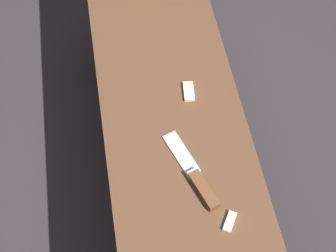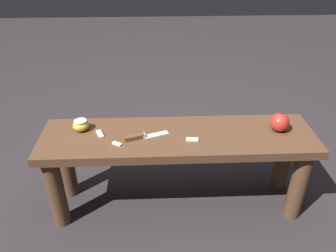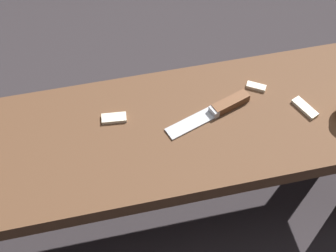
{
  "view_description": "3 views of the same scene",
  "coord_description": "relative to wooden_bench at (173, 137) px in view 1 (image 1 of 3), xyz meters",
  "views": [
    {
      "loc": [
        -0.56,
        0.11,
        1.32
      ],
      "look_at": [
        -0.04,
        0.02,
        0.45
      ],
      "focal_mm": 50.0,
      "sensor_mm": 36.0,
      "label": 1
    },
    {
      "loc": [
        -0.1,
        -1.23,
        1.22
      ],
      "look_at": [
        -0.04,
        0.02,
        0.45
      ],
      "focal_mm": 35.0,
      "sensor_mm": 36.0,
      "label": 2
    },
    {
      "loc": [
        0.08,
        0.57,
        1.22
      ],
      "look_at": [
        -0.04,
        0.02,
        0.45
      ],
      "focal_mm": 50.0,
      "sensor_mm": 36.0,
      "label": 3
    }
  ],
  "objects": [
    {
      "name": "apple_slice_near_knife",
      "position": [
        -0.27,
        -0.07,
        0.1
      ],
      "size": [
        0.05,
        0.04,
        0.01
      ],
      "color": "silver",
      "rests_on": "wooden_bench"
    },
    {
      "name": "ground_plane",
      "position": [
        0.0,
        0.0,
        -0.32
      ],
      "size": [
        8.0,
        8.0,
        0.0
      ],
      "primitive_type": "plane",
      "color": "#2D282B"
    },
    {
      "name": "knife",
      "position": [
        -0.17,
        -0.02,
        0.1
      ],
      "size": [
        0.2,
        0.09,
        0.02
      ],
      "rotation": [
        0.0,
        0.0,
        0.34
      ],
      "color": "#B7BABF",
      "rests_on": "wooden_bench"
    },
    {
      "name": "apple_slice_center",
      "position": [
        0.06,
        -0.05,
        0.1
      ],
      "size": [
        0.05,
        0.03,
        0.01
      ],
      "color": "silver",
      "rests_on": "wooden_bench"
    },
    {
      "name": "wooden_bench",
      "position": [
        0.0,
        0.0,
        0.0
      ],
      "size": [
        1.23,
        0.32,
        0.42
      ],
      "color": "brown",
      "rests_on": "ground_plane"
    }
  ]
}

